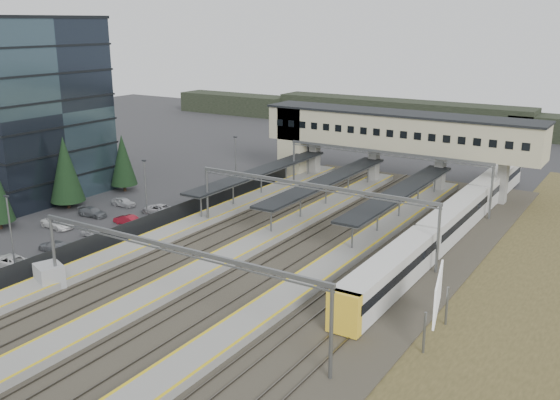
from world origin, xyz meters
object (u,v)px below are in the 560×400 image
Objects in this scene: office_building at (5,106)px; relay_cabin_far at (50,277)px; billboard at (438,296)px; train at (454,219)px; footbridge at (380,133)px.

relay_cabin_far is at bearing -31.22° from office_building.
billboard is (32.93, 9.61, 2.45)m from relay_cabin_far.
train is (60.00, 13.89, -10.24)m from office_building.
billboard reaches higher than relay_cabin_far.
relay_cabin_far is at bearing -163.73° from billboard.
relay_cabin_far is 34.39m from billboard.
office_building is 62.43m from train.
train is (26.79, 34.02, 0.78)m from relay_cabin_far.
relay_cabin_far is at bearing -128.22° from train.
footbridge is at bearing 78.18° from relay_cabin_far.
office_building is 67.52m from billboard.
billboard is (66.14, -10.52, -8.57)m from office_building.
billboard is at bearing -9.04° from office_building.
relay_cabin_far is at bearing -101.82° from footbridge.
office_building is at bearing 148.78° from relay_cabin_far.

